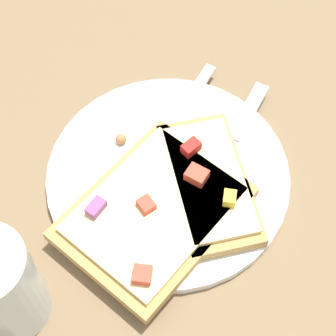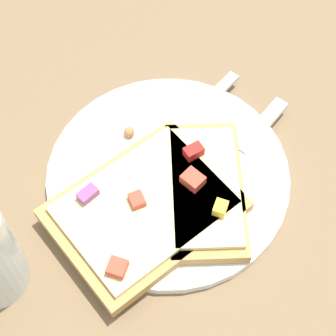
# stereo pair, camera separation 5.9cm
# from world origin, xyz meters

# --- Properties ---
(ground_plane) EXTENTS (4.00, 4.00, 0.00)m
(ground_plane) POSITION_xyz_m (0.00, 0.00, 0.00)
(ground_plane) COLOR #7F6647
(plate) EXTENTS (0.26, 0.26, 0.01)m
(plate) POSITION_xyz_m (0.00, 0.00, 0.01)
(plate) COLOR white
(plate) RESTS_ON ground
(fork) EXTENTS (0.17, 0.18, 0.01)m
(fork) POSITION_xyz_m (0.04, -0.00, 0.01)
(fork) COLOR silver
(fork) RESTS_ON plate
(knife) EXTENTS (0.17, 0.17, 0.01)m
(knife) POSITION_xyz_m (0.01, -0.07, 0.01)
(knife) COLOR silver
(knife) RESTS_ON plate
(pizza_slice_main) EXTENTS (0.21, 0.22, 0.03)m
(pizza_slice_main) POSITION_xyz_m (-0.05, 0.03, 0.02)
(pizza_slice_main) COLOR tan
(pizza_slice_main) RESTS_ON plate
(pizza_slice_corner) EXTENTS (0.16, 0.09, 0.03)m
(pizza_slice_corner) POSITION_xyz_m (-0.03, -0.04, 0.02)
(pizza_slice_corner) COLOR tan
(pizza_slice_corner) RESTS_ON plate
(crumb_scatter) EXTENTS (0.10, 0.08, 0.01)m
(crumb_scatter) POSITION_xyz_m (0.03, 0.02, 0.02)
(crumb_scatter) COLOR #C88150
(crumb_scatter) RESTS_ON plate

